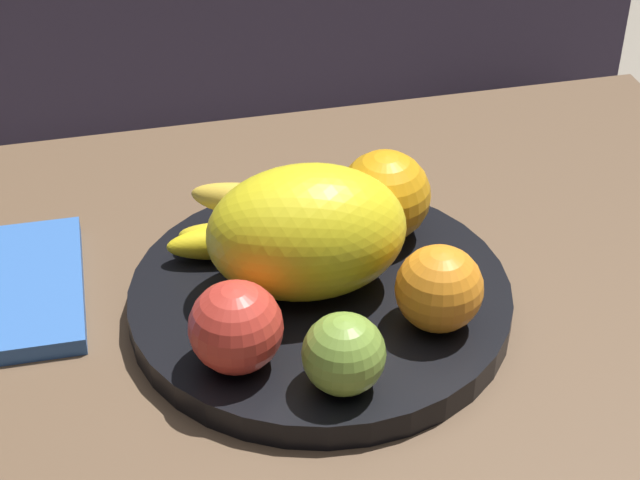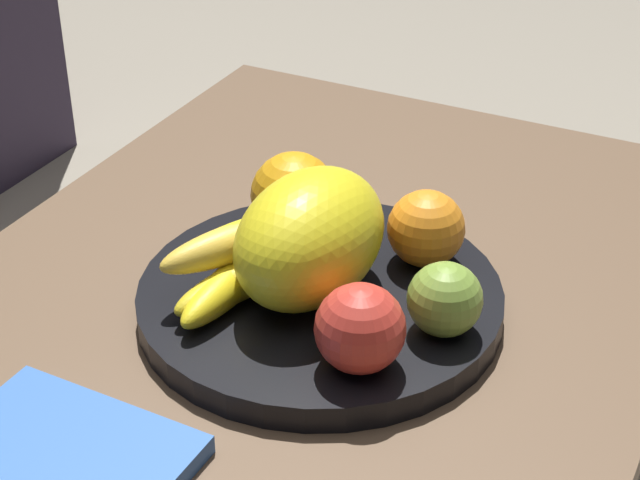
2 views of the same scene
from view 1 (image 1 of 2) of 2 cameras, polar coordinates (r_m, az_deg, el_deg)
coffee_table at (r=0.95m, az=-3.07°, el=-5.36°), size 1.02×0.65×0.41m
fruit_bowl at (r=0.90m, az=0.00°, el=-3.22°), size 0.32×0.32×0.03m
melon_large_front at (r=0.86m, az=-0.72°, el=0.42°), size 0.17×0.12×0.11m
orange_front at (r=0.84m, az=6.43°, el=-2.62°), size 0.07×0.07×0.07m
orange_left at (r=0.94m, az=3.50°, el=2.40°), size 0.08×0.08×0.08m
apple_front at (r=0.78m, az=1.29°, el=-6.15°), size 0.06×0.06×0.06m
apple_left at (r=0.80m, az=-4.55°, el=-4.70°), size 0.07×0.07×0.07m
banana_bunch at (r=0.92m, az=-2.80°, el=0.93°), size 0.17×0.11×0.06m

